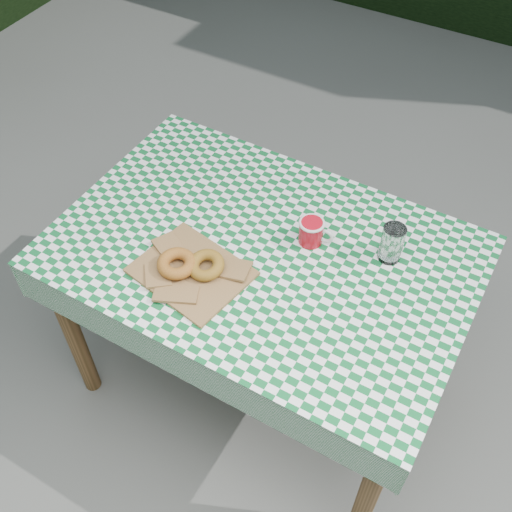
{
  "coord_description": "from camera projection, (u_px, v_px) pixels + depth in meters",
  "views": [
    {
      "loc": [
        0.52,
        -1.15,
        2.12
      ],
      "look_at": [
        -0.04,
        -0.14,
        0.79
      ],
      "focal_mm": 42.92,
      "sensor_mm": 36.0,
      "label": 1
    }
  ],
  "objects": [
    {
      "name": "ground",
      "position": [
        282.0,
        366.0,
        2.42
      ],
      "size": [
        60.0,
        60.0,
        0.0
      ],
      "primitive_type": "plane",
      "color": "#5A5954",
      "rests_on": "ground"
    },
    {
      "name": "tablecloth",
      "position": [
        262.0,
        251.0,
        1.82
      ],
      "size": [
        1.25,
        0.84,
        0.01
      ],
      "primitive_type": "cube",
      "rotation": [
        0.0,
        0.0,
        -0.01
      ],
      "color": "#0E5B29",
      "rests_on": "table"
    },
    {
      "name": "drinking_glass",
      "position": [
        392.0,
        243.0,
        1.75
      ],
      "size": [
        0.08,
        0.08,
        0.12
      ],
      "primitive_type": "cylinder",
      "rotation": [
        0.0,
        0.0,
        -0.27
      ],
      "color": "silver",
      "rests_on": "tablecloth"
    },
    {
      "name": "bagel_back",
      "position": [
        206.0,
        265.0,
        1.74
      ],
      "size": [
        0.14,
        0.14,
        0.03
      ],
      "primitive_type": "torus",
      "rotation": [
        0.0,
        0.0,
        -0.35
      ],
      "color": "#895E1C",
      "rests_on": "paper_bag"
    },
    {
      "name": "bagel_front",
      "position": [
        177.0,
        264.0,
        1.74
      ],
      "size": [
        0.14,
        0.14,
        0.04
      ],
      "primitive_type": "torus",
      "rotation": [
        0.0,
        0.0,
        0.32
      ],
      "color": "#9D6E20",
      "rests_on": "paper_bag"
    },
    {
      "name": "paper_bag",
      "position": [
        191.0,
        271.0,
        1.75
      ],
      "size": [
        0.35,
        0.3,
        0.02
      ],
      "primitive_type": "cube",
      "rotation": [
        0.0,
        0.0,
        -0.19
      ],
      "color": "olive",
      "rests_on": "tablecloth"
    },
    {
      "name": "table",
      "position": [
        261.0,
        323.0,
        2.11
      ],
      "size": [
        1.23,
        0.82,
        0.75
      ],
      "primitive_type": "cube",
      "rotation": [
        0.0,
        0.0,
        -0.01
      ],
      "color": "#53381C",
      "rests_on": "ground"
    },
    {
      "name": "coffee_mug",
      "position": [
        311.0,
        232.0,
        1.81
      ],
      "size": [
        0.16,
        0.16,
        0.08
      ],
      "primitive_type": null,
      "rotation": [
        0.0,
        0.0,
        0.11
      ],
      "color": "#A80A17",
      "rests_on": "tablecloth"
    }
  ]
}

